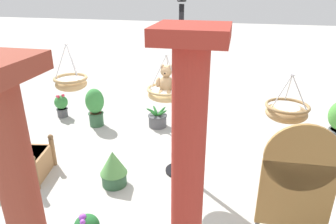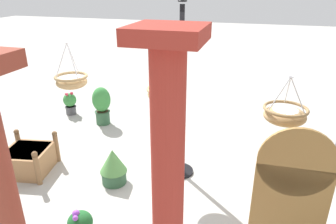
# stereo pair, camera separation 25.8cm
# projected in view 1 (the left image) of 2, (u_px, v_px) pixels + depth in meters

# --- Properties ---
(ground_plane) EXTENTS (40.00, 40.00, 0.00)m
(ground_plane) POSITION_uv_depth(u_px,v_px,m) (169.00, 175.00, 4.98)
(ground_plane) COLOR #ADAAA3
(display_pole_central) EXTENTS (0.44, 0.44, 2.65)m
(display_pole_central) POSITION_uv_depth(u_px,v_px,m) (180.00, 125.00, 4.75)
(display_pole_central) COLOR black
(display_pole_central) RESTS_ON ground
(hanging_basket_with_teddy) EXTENTS (0.55, 0.55, 0.65)m
(hanging_basket_with_teddy) POSITION_uv_depth(u_px,v_px,m) (166.00, 93.00, 4.32)
(hanging_basket_with_teddy) COLOR tan
(teddy_bear) EXTENTS (0.28, 0.25, 0.41)m
(teddy_bear) POSITION_uv_depth(u_px,v_px,m) (166.00, 81.00, 4.23)
(teddy_bear) COLOR tan
(hanging_basket_left_high) EXTENTS (0.51, 0.51, 0.57)m
(hanging_basket_left_high) POSITION_uv_depth(u_px,v_px,m) (287.00, 112.00, 3.68)
(hanging_basket_left_high) COLOR #A37F51
(hanging_basket_right_low) EXTENTS (0.43, 0.43, 0.61)m
(hanging_basket_right_low) POSITION_uv_depth(u_px,v_px,m) (71.00, 83.00, 4.02)
(hanging_basket_right_low) COLOR tan
(greenhouse_pillar_left) EXTENTS (0.45, 0.45, 2.64)m
(greenhouse_pillar_left) POSITION_uv_depth(u_px,v_px,m) (187.00, 212.00, 2.34)
(greenhouse_pillar_left) COLOR #9E2D23
(greenhouse_pillar_left) RESTS_ON ground
(wooden_planter_box) EXTENTS (0.87, 0.87, 0.57)m
(wooden_planter_box) POSITION_uv_depth(u_px,v_px,m) (24.00, 164.00, 4.89)
(wooden_planter_box) COLOR #9E7047
(wooden_planter_box) RESTS_ON ground
(potted_plant_flowering_red) EXTENTS (0.30, 0.30, 0.55)m
(potted_plant_flowering_red) POSITION_uv_depth(u_px,v_px,m) (61.00, 105.00, 7.03)
(potted_plant_flowering_red) COLOR #4C4C51
(potted_plant_flowering_red) RESTS_ON ground
(potted_plant_tall_leafy) EXTENTS (0.41, 0.41, 0.57)m
(potted_plant_tall_leafy) POSITION_uv_depth(u_px,v_px,m) (113.00, 168.00, 4.65)
(potted_plant_tall_leafy) COLOR #2D5638
(potted_plant_tall_leafy) RESTS_ON ground
(potted_plant_small_succulent) EXTENTS (0.48, 0.41, 0.42)m
(potted_plant_small_succulent) POSITION_uv_depth(u_px,v_px,m) (158.00, 119.00, 6.59)
(potted_plant_small_succulent) COLOR #4C4C51
(potted_plant_small_succulent) RESTS_ON ground
(potted_plant_trailing_ivy) EXTENTS (0.39, 0.39, 0.83)m
(potted_plant_trailing_ivy) POSITION_uv_depth(u_px,v_px,m) (95.00, 106.00, 6.53)
(potted_plant_trailing_ivy) COLOR #2D5638
(potted_plant_trailing_ivy) RESTS_ON ground
(display_sign_board) EXTENTS (0.78, 0.08, 1.58)m
(display_sign_board) POSITION_uv_depth(u_px,v_px,m) (298.00, 180.00, 3.30)
(display_sign_board) COLOR olive
(display_sign_board) RESTS_ON ground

